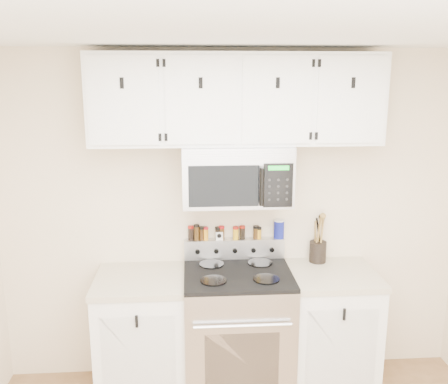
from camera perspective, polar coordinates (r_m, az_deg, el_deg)
The scene contains 20 objects.
back_wall at distance 3.78m, azimuth 1.15°, elevation -3.07°, with size 3.50×0.01×2.50m, color beige.
ceiling at distance 1.90m, azimuth 6.33°, elevation 18.60°, with size 3.50×3.50×0.01m, color white.
range at distance 3.78m, azimuth 1.54°, elevation -15.61°, with size 0.76×0.65×1.10m.
base_cabinet_left at distance 3.82m, azimuth -9.28°, elevation -15.95°, with size 0.64×0.62×0.92m.
base_cabinet_right at distance 3.93m, azimuth 11.92°, elevation -15.12°, with size 0.64×0.62×0.92m.
microwave at distance 3.50m, azimuth 1.47°, elevation 2.02°, with size 0.76×0.44×0.42m.
upper_cabinets at distance 3.46m, azimuth 1.47°, elevation 10.57°, with size 2.00×0.35×0.62m.
utensil_crock at distance 3.88m, azimuth 10.67°, elevation -6.53°, with size 0.13×0.13×0.37m.
kitchen_timer at distance 3.77m, azimuth -0.57°, elevation -4.98°, with size 0.05×0.05×0.06m, color white.
salt_canister at distance 3.81m, azimuth 6.30°, elevation -4.21°, with size 0.08×0.08×0.14m.
spice_jar_0 at distance 3.76m, azimuth -3.81°, elevation -4.69°, with size 0.04×0.04×0.11m.
spice_jar_1 at distance 3.76m, azimuth -3.14°, elevation -4.61°, with size 0.04×0.04×0.12m.
spice_jar_2 at distance 3.76m, azimuth -2.54°, elevation -4.73°, with size 0.04×0.04×0.10m.
spice_jar_3 at distance 3.76m, azimuth -2.09°, elevation -4.74°, with size 0.04×0.04×0.10m.
spice_jar_4 at distance 3.77m, azimuth -0.70°, elevation -4.73°, with size 0.04×0.04×0.10m.
spice_jar_5 at distance 3.77m, azimuth -0.28°, elevation -4.67°, with size 0.04×0.04×0.10m.
spice_jar_6 at distance 3.78m, azimuth 1.35°, elevation -4.69°, with size 0.04×0.04×0.10m.
spice_jar_7 at distance 3.78m, azimuth 2.10°, elevation -4.63°, with size 0.04×0.04×0.10m.
spice_jar_8 at distance 3.79m, azimuth 3.68°, elevation -4.61°, with size 0.04×0.04×0.10m.
spice_jar_9 at distance 3.80m, azimuth 3.97°, elevation -4.67°, with size 0.04×0.04×0.09m.
Camera 1 is at (-0.33, -1.86, 2.32)m, focal length 40.00 mm.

